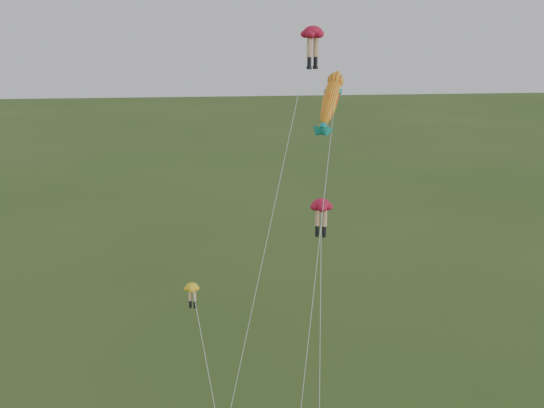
{
  "coord_description": "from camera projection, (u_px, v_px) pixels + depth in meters",
  "views": [
    {
      "loc": [
        -2.25,
        -25.12,
        22.82
      ],
      "look_at": [
        0.58,
        6.0,
        12.94
      ],
      "focal_mm": 40.0,
      "sensor_mm": 36.0,
      "label": 1
    }
  ],
  "objects": [
    {
      "name": "fish_kite",
      "position": [
        331.0,
        100.0,
        30.92
      ],
      "size": [
        4.27,
        10.32,
        20.23
      ],
      "rotation": [
        0.86,
        0.0,
        -0.49
      ],
      "color": "yellow",
      "rests_on": "ground"
    },
    {
      "name": "legs_kite_red_high",
      "position": [
        311.0,
        42.0,
        35.38
      ],
      "size": [
        7.56,
        13.29,
        22.13
      ],
      "rotation": [
        0.0,
        0.0,
        0.44
      ],
      "color": "#B31230",
      "rests_on": "ground"
    },
    {
      "name": "legs_kite_red_mid",
      "position": [
        321.0,
        213.0,
        33.25
      ],
      "size": [
        2.33,
        10.18,
        13.1
      ],
      "rotation": [
        0.0,
        0.0,
        -0.33
      ],
      "color": "#B31230",
      "rests_on": "ground"
    },
    {
      "name": "legs_kite_yellow",
      "position": [
        195.0,
        303.0,
        32.03
      ],
      "size": [
        2.66,
        8.38,
        9.09
      ],
      "rotation": [
        0.0,
        0.0,
        -0.34
      ],
      "color": "yellow",
      "rests_on": "ground"
    }
  ]
}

